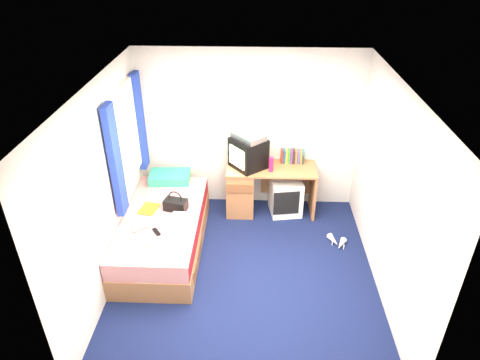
{
  "coord_description": "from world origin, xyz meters",
  "views": [
    {
      "loc": [
        0.1,
        -4.02,
        3.73
      ],
      "look_at": [
        -0.09,
        0.7,
        0.96
      ],
      "focal_mm": 32.0,
      "sensor_mm": 36.0,
      "label": 1
    }
  ],
  "objects_px": {
    "colour_swatch_fan": "(147,245)",
    "remote_control": "(156,232)",
    "white_heels": "(337,242)",
    "vcr": "(249,136)",
    "picture_frame": "(304,158)",
    "towel": "(182,220)",
    "crt_tv": "(248,153)",
    "water_bottle": "(140,227)",
    "handbag": "(176,204)",
    "pink_water_bottle": "(271,165)",
    "aerosol_can": "(266,162)",
    "pillow": "(170,177)",
    "desk": "(252,187)",
    "magazine": "(149,209)",
    "storage_cube": "(285,196)",
    "bed": "(164,232)"
  },
  "relations": [
    {
      "from": "crt_tv",
      "to": "aerosol_can",
      "type": "bearing_deg",
      "value": 49.63
    },
    {
      "from": "magazine",
      "to": "white_heels",
      "type": "relative_size",
      "value": 0.88
    },
    {
      "from": "bed",
      "to": "aerosol_can",
      "type": "height_order",
      "value": "aerosol_can"
    },
    {
      "from": "pink_water_bottle",
      "to": "vcr",
      "type": "bearing_deg",
      "value": 159.39
    },
    {
      "from": "pillow",
      "to": "towel",
      "type": "bearing_deg",
      "value": -71.71
    },
    {
      "from": "water_bottle",
      "to": "pink_water_bottle",
      "type": "bearing_deg",
      "value": 35.58
    },
    {
      "from": "crt_tv",
      "to": "colour_swatch_fan",
      "type": "distance_m",
      "value": 2.0
    },
    {
      "from": "colour_swatch_fan",
      "to": "remote_control",
      "type": "relative_size",
      "value": 1.38
    },
    {
      "from": "storage_cube",
      "to": "remote_control",
      "type": "relative_size",
      "value": 3.47
    },
    {
      "from": "bed",
      "to": "desk",
      "type": "distance_m",
      "value": 1.52
    },
    {
      "from": "desk",
      "to": "magazine",
      "type": "bearing_deg",
      "value": -148.14
    },
    {
      "from": "desk",
      "to": "water_bottle",
      "type": "xyz_separation_m",
      "value": [
        -1.36,
        -1.28,
        0.17
      ]
    },
    {
      "from": "remote_control",
      "to": "handbag",
      "type": "bearing_deg",
      "value": 37.96
    },
    {
      "from": "pink_water_bottle",
      "to": "towel",
      "type": "xyz_separation_m",
      "value": [
        -1.13,
        -1.0,
        -0.27
      ]
    },
    {
      "from": "pillow",
      "to": "colour_swatch_fan",
      "type": "height_order",
      "value": "pillow"
    },
    {
      "from": "towel",
      "to": "desk",
      "type": "bearing_deg",
      "value": 52.07
    },
    {
      "from": "crt_tv",
      "to": "white_heels",
      "type": "xyz_separation_m",
      "value": [
        1.25,
        -0.81,
        -0.93
      ]
    },
    {
      "from": "desk",
      "to": "aerosol_can",
      "type": "relative_size",
      "value": 7.43
    },
    {
      "from": "pillow",
      "to": "colour_swatch_fan",
      "type": "distance_m",
      "value": 1.49
    },
    {
      "from": "aerosol_can",
      "to": "handbag",
      "type": "xyz_separation_m",
      "value": [
        -1.19,
        -0.83,
        -0.22
      ]
    },
    {
      "from": "aerosol_can",
      "to": "handbag",
      "type": "distance_m",
      "value": 1.46
    },
    {
      "from": "picture_frame",
      "to": "magazine",
      "type": "height_order",
      "value": "picture_frame"
    },
    {
      "from": "remote_control",
      "to": "pillow",
      "type": "bearing_deg",
      "value": 57.97
    },
    {
      "from": "pillow",
      "to": "desk",
      "type": "distance_m",
      "value": 1.23
    },
    {
      "from": "picture_frame",
      "to": "towel",
      "type": "relative_size",
      "value": 0.53
    },
    {
      "from": "storage_cube",
      "to": "remote_control",
      "type": "distance_m",
      "value": 2.12
    },
    {
      "from": "pillow",
      "to": "water_bottle",
      "type": "xyz_separation_m",
      "value": [
        -0.15,
        -1.18,
        -0.03
      ]
    },
    {
      "from": "pillow",
      "to": "crt_tv",
      "type": "xyz_separation_m",
      "value": [
        1.14,
        0.1,
        0.37
      ]
    },
    {
      "from": "white_heels",
      "to": "vcr",
      "type": "bearing_deg",
      "value": 146.92
    },
    {
      "from": "pillow",
      "to": "desk",
      "type": "xyz_separation_m",
      "value": [
        1.21,
        0.1,
        -0.2
      ]
    },
    {
      "from": "aerosol_can",
      "to": "pillow",
      "type": "bearing_deg",
      "value": -176.2
    },
    {
      "from": "storage_cube",
      "to": "colour_swatch_fan",
      "type": "height_order",
      "value": "storage_cube"
    },
    {
      "from": "bed",
      "to": "vcr",
      "type": "relative_size",
      "value": 4.64
    },
    {
      "from": "vcr",
      "to": "colour_swatch_fan",
      "type": "bearing_deg",
      "value": -79.16
    },
    {
      "from": "aerosol_can",
      "to": "towel",
      "type": "bearing_deg",
      "value": -133.7
    },
    {
      "from": "crt_tv",
      "to": "water_bottle",
      "type": "xyz_separation_m",
      "value": [
        -1.29,
        -1.28,
        -0.4
      ]
    },
    {
      "from": "crt_tv",
      "to": "aerosol_can",
      "type": "distance_m",
      "value": 0.29
    },
    {
      "from": "crt_tv",
      "to": "handbag",
      "type": "relative_size",
      "value": 1.85
    },
    {
      "from": "vcr",
      "to": "magazine",
      "type": "relative_size",
      "value": 1.54
    },
    {
      "from": "pillow",
      "to": "picture_frame",
      "type": "relative_size",
      "value": 4.17
    },
    {
      "from": "crt_tv",
      "to": "picture_frame",
      "type": "xyz_separation_m",
      "value": [
        0.81,
        0.16,
        -0.15
      ]
    },
    {
      "from": "aerosol_can",
      "to": "remote_control",
      "type": "bearing_deg",
      "value": -135.31
    },
    {
      "from": "vcr",
      "to": "towel",
      "type": "relative_size",
      "value": 1.62
    },
    {
      "from": "aerosol_can",
      "to": "white_heels",
      "type": "bearing_deg",
      "value": -39.1
    },
    {
      "from": "bed",
      "to": "pink_water_bottle",
      "type": "relative_size",
      "value": 9.8
    },
    {
      "from": "colour_swatch_fan",
      "to": "desk",
      "type": "bearing_deg",
      "value": 52.63
    },
    {
      "from": "bed",
      "to": "magazine",
      "type": "bearing_deg",
      "value": 147.16
    },
    {
      "from": "storage_cube",
      "to": "picture_frame",
      "type": "height_order",
      "value": "picture_frame"
    },
    {
      "from": "remote_control",
      "to": "storage_cube",
      "type": "bearing_deg",
      "value": 3.62
    },
    {
      "from": "crt_tv",
      "to": "remote_control",
      "type": "relative_size",
      "value": 3.76
    }
  ]
}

